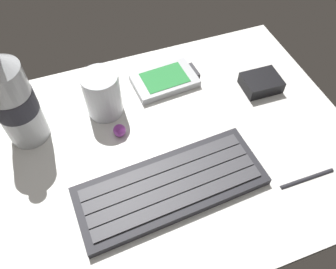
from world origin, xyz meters
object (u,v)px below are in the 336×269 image
Objects in this scene: water_bottle at (12,99)px; charger_block at (261,83)px; juice_cup at (103,96)px; stylus_pen at (308,178)px; keyboard at (171,186)px; trackball_mouse at (120,130)px; handheld_device at (165,80)px.

charger_block is at bearing -4.84° from water_bottle.
juice_cup is 36.43cm from stylus_pen.
keyboard is 13.45× the size of trackball_mouse.
charger_block is 28.42cm from trackball_mouse.
keyboard is 27.63cm from water_bottle.
trackball_mouse is at bearing -20.20° from water_bottle.
water_bottle is at bearing 175.16° from charger_block.
trackball_mouse reaches higher than keyboard.
juice_cup reaches higher than trackball_mouse.
trackball_mouse is at bearing 109.73° from keyboard.
charger_block is (29.36, -4.48, -2.71)cm from juice_cup.
stylus_pen is at bearing -15.77° from keyboard.
juice_cup is (-12.62, -2.96, 3.18)cm from handheld_device.
charger_block is at bearing -23.95° from handheld_device.
trackball_mouse is (-11.62, -9.16, 0.37)cm from handheld_device.
keyboard is at bearing -73.61° from juice_cup.
stylus_pen is at bearing -43.32° from juice_cup.
keyboard reaches higher than stylus_pen.
stylus_pen is (-2.98, -20.40, -0.85)cm from charger_block.
handheld_device is 1.55× the size of juice_cup.
charger_block is (16.75, -7.44, 0.47)cm from handheld_device.
charger_block reaches higher than stylus_pen.
charger_block is 0.74× the size of stylus_pen.
charger_block is 3.18× the size of trackball_mouse.
keyboard is at bearing -70.27° from trackball_mouse.
charger_block is at bearing 31.42° from keyboard.
water_bottle is (-26.17, -3.80, 8.28)cm from handheld_device.
charger_block is (42.92, -3.64, -7.81)cm from water_bottle.
juice_cup is 14.51cm from water_bottle.
keyboard is at bearing 164.65° from stylus_pen.
handheld_device is at bearing 156.05° from charger_block.
stylus_pen is (25.39, -18.68, -0.75)cm from trackball_mouse.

